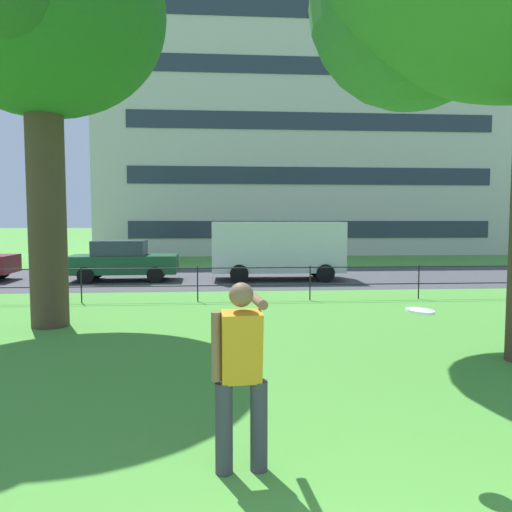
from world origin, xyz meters
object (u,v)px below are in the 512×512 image
Objects in this scene: panel_van_center at (278,247)px; apartment_building_background at (299,135)px; person_thrower at (241,370)px; frisbee at (420,311)px; car_dark_green_far_right at (123,260)px; tree_small_lawn at (31,6)px.

apartment_building_background is at bearing 78.36° from panel_van_center.
panel_van_center is (1.99, 14.07, 0.33)m from person_thrower.
apartment_building_background is (4.00, 31.96, 7.38)m from frisbee.
panel_van_center is (5.92, -0.08, 0.49)m from car_dark_green_far_right.
apartment_building_background is (5.70, 32.09, 7.87)m from person_thrower.
panel_van_center is at bearing -0.73° from car_dark_green_far_right.
person_thrower is 1.78m from frisbee.
frisbee is at bearing -97.13° from apartment_building_background.
tree_small_lawn is at bearing 123.50° from person_thrower.
panel_van_center is at bearing 53.47° from tree_small_lawn.
tree_small_lawn is at bearing 133.98° from frisbee.
apartment_building_background is at bearing 69.63° from tree_small_lawn.
tree_small_lawn is 9.68m from frisbee.
car_dark_green_far_right reaches higher than frisbee.
apartment_building_background is at bearing 61.78° from car_dark_green_far_right.
frisbee is 13.94m from panel_van_center.
car_dark_green_far_right is 0.81× the size of panel_van_center.
frisbee is (5.68, -5.89, -5.18)m from tree_small_lawn.
tree_small_lawn is at bearing -90.34° from car_dark_green_far_right.
frisbee is at bearing -68.11° from car_dark_green_far_right.
frisbee is (1.70, 0.12, 0.49)m from person_thrower.
person_thrower is at bearing -74.47° from car_dark_green_far_right.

